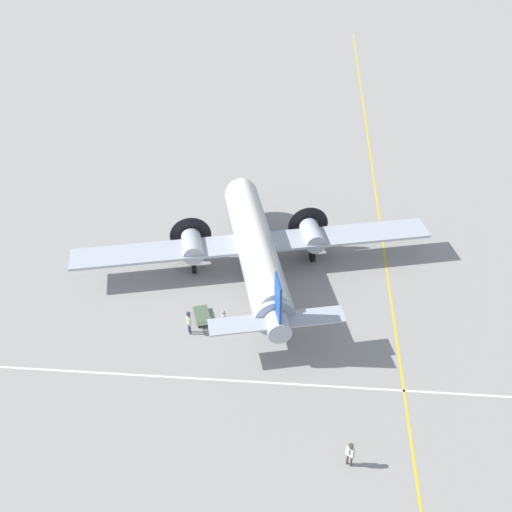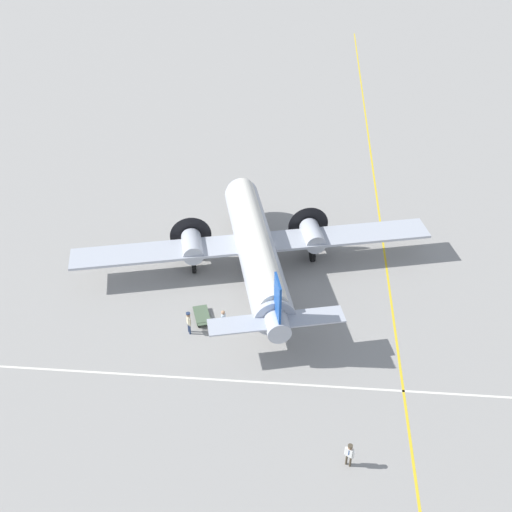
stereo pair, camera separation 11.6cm
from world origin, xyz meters
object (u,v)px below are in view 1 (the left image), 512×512
object	(u,v)px
passenger_boarding	(189,321)
traffic_cone	(326,317)
ramp_agent	(224,318)
suitcase_near_door	(214,327)
crew_foreground	(350,453)
baggage_cart	(202,316)
airliner_main	(255,243)

from	to	relation	value
passenger_boarding	traffic_cone	xyz separation A→B (m)	(1.96, -9.16, -0.79)
ramp_agent	suitcase_near_door	size ratio (longest dim) A/B	2.57
crew_foreground	suitcase_near_door	distance (m)	13.27
suitcase_near_door	baggage_cart	size ratio (longest dim) A/B	0.28
ramp_agent	suitcase_near_door	distance (m)	0.99
crew_foreground	traffic_cone	size ratio (longest dim) A/B	2.57
baggage_cart	traffic_cone	size ratio (longest dim) A/B	3.52
crew_foreground	passenger_boarding	distance (m)	14.10
baggage_cart	crew_foreground	bearing A→B (deg)	-157.41
passenger_boarding	suitcase_near_door	size ratio (longest dim) A/B	2.72
crew_foreground	suitcase_near_door	xyz separation A→B (m)	(9.99, 8.70, -0.74)
baggage_cart	passenger_boarding	bearing A→B (deg)	138.01
airliner_main	crew_foreground	bearing A→B (deg)	-172.57
crew_foreground	ramp_agent	bearing A→B (deg)	-23.16
airliner_main	crew_foreground	world-z (taller)	airliner_main
crew_foreground	suitcase_near_door	size ratio (longest dim) A/B	2.59
suitcase_near_door	traffic_cone	bearing A→B (deg)	-77.90
crew_foreground	suitcase_near_door	bearing A→B (deg)	-20.41
passenger_boarding	crew_foreground	bearing A→B (deg)	-162.46
traffic_cone	baggage_cart	bearing A→B (deg)	93.32
airliner_main	suitcase_near_door	size ratio (longest dim) A/B	41.65
ramp_agent	baggage_cart	world-z (taller)	ramp_agent
suitcase_near_door	baggage_cart	xyz separation A→B (m)	(1.13, 0.94, -0.03)
airliner_main	ramp_agent	bearing A→B (deg)	152.94
crew_foreground	ramp_agent	distance (m)	12.95
passenger_boarding	suitcase_near_door	bearing A→B (deg)	-107.21
airliner_main	crew_foreground	xyz separation A→B (m)	(-16.77, -6.44, -1.57)
ramp_agent	traffic_cone	xyz separation A→B (m)	(1.46, -6.90, -0.71)
suitcase_near_door	baggage_cart	bearing A→B (deg)	39.59
crew_foreground	baggage_cart	distance (m)	14.74
crew_foreground	baggage_cart	world-z (taller)	crew_foreground
traffic_cone	passenger_boarding	bearing A→B (deg)	102.09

